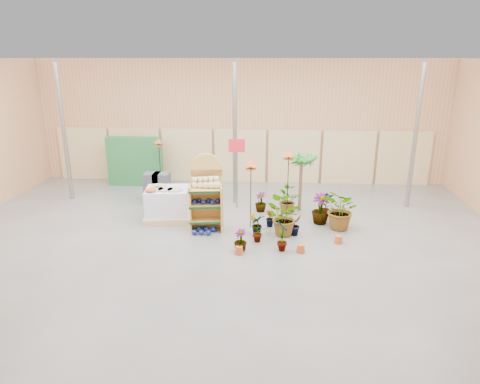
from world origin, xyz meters
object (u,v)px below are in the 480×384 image
at_px(pallet_stack, 167,204).
at_px(potted_plant_2, 282,217).
at_px(display_shelf, 207,195).
at_px(bird_table_front, 251,165).

distance_m(pallet_stack, potted_plant_2, 3.45).
distance_m(display_shelf, bird_table_front, 1.47).
xyz_separation_m(display_shelf, pallet_stack, (-1.25, 0.60, -0.49)).
relative_size(pallet_stack, bird_table_front, 0.74).
xyz_separation_m(display_shelf, bird_table_front, (1.20, 0.13, 0.83)).
relative_size(display_shelf, bird_table_front, 1.09).
bearing_deg(display_shelf, potted_plant_2, -17.31).
height_order(bird_table_front, potted_plant_2, bird_table_front).
bearing_deg(pallet_stack, bird_table_front, -17.30).
height_order(display_shelf, potted_plant_2, display_shelf).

